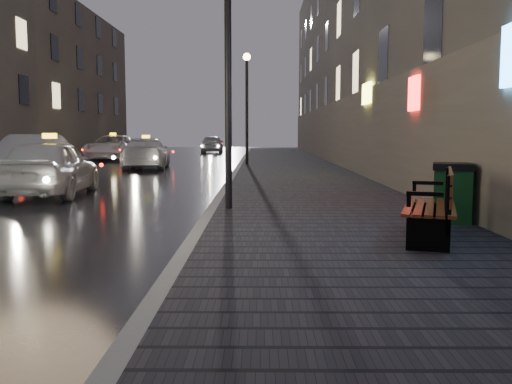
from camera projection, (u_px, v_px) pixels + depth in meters
ground at (11, 303)px, 5.70m from camera, size 120.00×120.00×0.00m
sidewalk at (290, 167)px, 26.55m from camera, size 4.60×58.00×0.15m
curb at (239, 167)px, 26.57m from camera, size 0.20×58.00×0.15m
sidewalk_far at (21, 167)px, 26.64m from camera, size 2.40×58.00×0.15m
curb_far at (49, 167)px, 26.63m from camera, size 0.20×58.00×0.15m
building_near at (348, 40)px, 29.83m from camera, size 1.80×50.00×13.00m
building_far_c at (54, 83)px, 44.01m from camera, size 6.00×22.00×11.00m
lamp_near at (228, 41)px, 11.29m from camera, size 0.36×0.36×5.28m
lamp_far at (247, 94)px, 27.20m from camera, size 0.36×0.36×5.28m
bench at (436, 205)px, 8.16m from camera, size 1.26×2.11×1.02m
trash_bin at (453, 192)px, 9.78m from camera, size 0.84×0.84×1.02m
taxi_near at (51, 167)px, 15.20m from camera, size 2.11×4.60×1.53m
car_left_mid at (30, 156)px, 21.78m from camera, size 1.73×4.90×1.61m
taxi_mid at (146, 153)px, 26.69m from camera, size 2.44×5.06×1.42m
taxi_far at (113, 148)px, 34.92m from camera, size 2.68×5.52×1.51m
car_far at (212, 144)px, 46.26m from camera, size 1.85×4.31×1.45m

